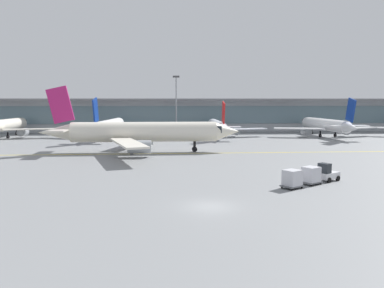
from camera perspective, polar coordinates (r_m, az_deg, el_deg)
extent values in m
plane|color=gray|center=(34.34, 2.59, -9.03)|extent=(400.00, 400.00, 0.00)
cube|color=yellow|center=(67.63, -7.00, -1.42)|extent=(109.99, 1.89, 0.01)
cube|color=#9EA3A8|center=(116.80, -1.65, 4.11)|extent=(201.17, 8.00, 9.00)
cube|color=slate|center=(112.71, -1.59, 4.25)|extent=(193.13, 0.16, 5.04)
cube|color=slate|center=(115.21, -1.64, 6.46)|extent=(209.22, 11.00, 0.60)
cylinder|color=silver|center=(106.35, -25.83, 2.45)|extent=(4.21, 21.25, 2.93)
cone|color=silver|center=(117.52, -23.22, 2.89)|extent=(2.99, 3.68, 2.78)
cube|color=black|center=(115.35, -23.68, 2.99)|extent=(2.44, 2.77, 1.03)
cube|color=silver|center=(101.74, -22.43, 2.00)|extent=(12.38, 5.31, 0.24)
cylinder|color=#999EA3|center=(103.93, -23.37, 1.59)|extent=(2.00, 3.21, 1.81)
cylinder|color=black|center=(113.16, -24.15, 1.59)|extent=(0.38, 0.38, 1.55)
cylinder|color=black|center=(113.19, -24.14, 1.39)|extent=(0.52, 0.80, 0.78)
cylinder|color=black|center=(104.09, -25.21, 1.17)|extent=(0.38, 0.38, 1.55)
cylinder|color=black|center=(104.12, -25.20, 0.96)|extent=(0.52, 0.80, 0.78)
cylinder|color=white|center=(97.13, -11.90, 2.64)|extent=(4.80, 21.28, 2.93)
cone|color=white|center=(109.11, -10.38, 3.07)|extent=(3.09, 3.75, 2.78)
cube|color=black|center=(106.80, -10.65, 3.19)|extent=(2.51, 2.83, 1.03)
cone|color=white|center=(84.68, -13.96, 2.06)|extent=(2.90, 4.89, 2.49)
cube|color=white|center=(97.59, -16.42, 2.06)|extent=(12.25, 6.93, 0.24)
cylinder|color=#999EA3|center=(98.16, -14.83, 1.65)|extent=(2.08, 3.25, 1.81)
cube|color=white|center=(93.99, -7.69, 2.10)|extent=(12.37, 5.00, 0.24)
cylinder|color=#999EA3|center=(95.75, -8.98, 1.67)|extent=(2.08, 3.25, 1.81)
cube|color=navy|center=(85.39, -13.86, 4.76)|extent=(0.66, 3.96, 5.52)
cube|color=white|center=(86.48, -15.11, 2.40)|extent=(4.48, 2.45, 0.21)
cube|color=white|center=(85.33, -12.34, 2.42)|extent=(4.48, 2.45, 0.21)
cylinder|color=black|center=(104.46, -10.92, 1.68)|extent=(0.38, 0.38, 1.55)
cylinder|color=black|center=(104.49, -10.92, 1.47)|extent=(0.54, 0.82, 0.78)
cylinder|color=black|center=(96.12, -13.26, 1.23)|extent=(0.38, 0.38, 1.55)
cylinder|color=black|center=(96.16, -13.26, 1.00)|extent=(0.54, 0.82, 0.78)
cylinder|color=black|center=(95.17, -10.96, 1.23)|extent=(0.38, 0.38, 1.55)
cylinder|color=black|center=(95.21, -10.95, 1.00)|extent=(0.54, 0.82, 0.78)
cylinder|color=silver|center=(98.85, 3.66, 2.68)|extent=(2.80, 19.36, 2.69)
cone|color=silver|center=(110.03, 2.92, 3.06)|extent=(2.57, 3.24, 2.55)
cube|color=black|center=(107.88, 3.05, 3.17)|extent=(2.11, 2.43, 0.94)
cone|color=silver|center=(87.16, 4.65, 2.18)|extent=(2.31, 4.31, 2.28)
cube|color=silver|center=(96.69, -0.27, 2.17)|extent=(11.33, 5.43, 0.22)
cylinder|color=#999EA3|center=(98.08, 0.98, 1.79)|extent=(1.68, 2.85, 1.66)
cube|color=silver|center=(98.46, 7.75, 2.19)|extent=(11.33, 5.54, 0.22)
cylinder|color=#999EA3|center=(99.27, 6.36, 1.81)|extent=(1.68, 2.85, 1.66)
cube|color=red|center=(87.83, 4.59, 4.58)|extent=(0.30, 3.62, 5.06)
cube|color=silver|center=(88.04, 3.27, 2.49)|extent=(3.96, 1.92, 0.19)
cube|color=silver|center=(88.60, 5.81, 2.49)|extent=(3.96, 1.92, 0.19)
cylinder|color=black|center=(105.70, 3.19, 1.80)|extent=(0.35, 0.35, 1.42)
cylinder|color=black|center=(105.73, 3.19, 1.61)|extent=(0.44, 0.71, 0.71)
cylinder|color=black|center=(97.22, 2.71, 1.41)|extent=(0.35, 0.35, 1.42)
cylinder|color=black|center=(97.25, 2.71, 1.20)|extent=(0.44, 0.71, 0.71)
cylinder|color=black|center=(97.69, 4.83, 1.42)|extent=(0.35, 0.35, 1.42)
cylinder|color=black|center=(97.72, 4.83, 1.21)|extent=(0.44, 0.71, 0.71)
cylinder|color=white|center=(104.67, 18.75, 2.70)|extent=(4.55, 21.27, 2.93)
cone|color=white|center=(115.80, 16.04, 3.11)|extent=(3.05, 3.72, 2.78)
cube|color=black|center=(113.64, 16.52, 3.22)|extent=(2.48, 2.81, 1.03)
cone|color=white|center=(93.33, 22.28, 2.15)|extent=(2.85, 4.87, 2.49)
cube|color=white|center=(100.01, 15.33, 2.19)|extent=(12.38, 5.14, 0.24)
cylinder|color=#999EA3|center=(102.22, 16.28, 1.79)|extent=(2.04, 3.23, 1.81)
cube|color=white|center=(106.79, 22.76, 2.17)|extent=(12.27, 6.80, 0.24)
cylinder|color=#999EA3|center=(106.76, 21.27, 1.79)|extent=(2.04, 3.23, 1.81)
cube|color=navy|center=(93.97, 22.10, 4.61)|extent=(0.61, 3.96, 5.52)
cube|color=white|center=(93.37, 20.75, 2.49)|extent=(4.46, 2.39, 0.21)
cube|color=white|center=(95.50, 23.03, 2.47)|extent=(4.46, 2.39, 0.21)
cylinder|color=black|center=(111.46, 17.02, 1.80)|extent=(0.38, 0.38, 1.55)
cylinder|color=black|center=(111.49, 17.02, 1.61)|extent=(0.53, 0.81, 0.78)
cylinder|color=black|center=(102.41, 18.15, 1.39)|extent=(0.38, 0.38, 1.55)
cylinder|color=black|center=(102.44, 18.14, 1.17)|extent=(0.53, 0.81, 0.78)
cylinder|color=black|center=(104.20, 20.11, 1.39)|extent=(0.38, 0.38, 1.55)
cylinder|color=black|center=(104.23, 20.10, 1.18)|extent=(0.53, 0.81, 0.78)
cylinder|color=silver|center=(69.23, -6.93, 1.76)|extent=(25.27, 3.85, 3.50)
cone|color=silver|center=(70.07, 5.18, 1.84)|extent=(4.25, 3.39, 3.33)
cube|color=black|center=(69.64, 2.90, 2.19)|extent=(3.19, 2.78, 1.23)
cone|color=silver|center=(71.65, -19.34, 1.60)|extent=(5.65, 3.06, 2.98)
cube|color=silver|center=(78.35, -8.12, 1.57)|extent=(6.97, 14.78, 0.29)
cylinder|color=#999EA3|center=(75.47, -7.08, 0.66)|extent=(3.74, 2.22, 2.16)
cube|color=silver|center=(60.56, -9.27, 0.15)|extent=(7.33, 14.76, 0.29)
cylinder|color=#999EA3|center=(63.41, -7.64, -0.43)|extent=(3.74, 2.22, 2.16)
cube|color=#B21E66|center=(71.16, -18.61, 5.42)|extent=(4.73, 0.44, 6.60)
cube|color=silver|center=(73.72, -17.69, 2.20)|extent=(2.54, 5.19, 0.25)
cube|color=silver|center=(68.74, -18.69, 1.88)|extent=(2.54, 5.19, 0.25)
cylinder|color=black|center=(69.62, 0.37, -0.38)|extent=(0.45, 0.45, 1.85)
cylinder|color=black|center=(69.68, 0.37, -0.76)|extent=(0.94, 0.58, 0.93)
cylinder|color=black|center=(71.97, -8.45, -0.23)|extent=(0.45, 0.45, 1.85)
cylinder|color=black|center=(72.02, -8.45, -0.60)|extent=(0.94, 0.58, 0.93)
cylinder|color=black|center=(67.28, -8.75, -0.69)|extent=(0.45, 0.45, 1.85)
cylinder|color=black|center=(67.34, -8.75, -1.08)|extent=(0.94, 0.58, 0.93)
cube|color=silver|center=(47.20, 19.20, -4.32)|extent=(2.94, 2.60, 0.70)
cube|color=#1E2328|center=(46.44, 18.72, -3.35)|extent=(1.43, 1.53, 1.10)
cylinder|color=black|center=(48.35, 19.06, -4.49)|extent=(0.62, 0.51, 0.60)
cylinder|color=black|center=(47.59, 20.46, -4.71)|extent=(0.62, 0.51, 0.60)
cylinder|color=black|center=(46.97, 17.89, -4.76)|extent=(0.62, 0.51, 0.60)
cylinder|color=black|center=(46.19, 19.31, -4.99)|extent=(0.62, 0.51, 0.60)
cube|color=#595B60|center=(44.73, 16.89, -5.30)|extent=(2.63, 2.49, 0.12)
cube|color=silver|center=(44.57, 16.93, -4.22)|extent=(2.16, 2.13, 1.60)
cylinder|color=black|center=(45.77, 16.74, -5.25)|extent=(0.24, 0.20, 0.22)
cylinder|color=black|center=(44.97, 18.18, -5.51)|extent=(0.24, 0.20, 0.22)
cylinder|color=black|center=(44.59, 15.58, -5.52)|extent=(0.24, 0.20, 0.22)
cylinder|color=black|center=(43.77, 17.04, -5.79)|extent=(0.24, 0.20, 0.22)
cube|color=#595B60|center=(42.28, 14.33, -5.89)|extent=(2.63, 2.49, 0.12)
cube|color=silver|center=(42.11, 14.36, -4.75)|extent=(2.16, 2.13, 1.60)
cylinder|color=black|center=(43.31, 14.23, -5.83)|extent=(0.24, 0.20, 0.22)
cylinder|color=black|center=(42.47, 15.70, -6.11)|extent=(0.24, 0.20, 0.22)
cylinder|color=black|center=(42.18, 12.94, -6.12)|extent=(0.24, 0.20, 0.22)
cylinder|color=black|center=(41.32, 14.42, -6.42)|extent=(0.24, 0.20, 0.22)
cylinder|color=gray|center=(107.18, -2.31, 5.57)|extent=(0.36, 0.36, 15.24)
cube|color=#3F3F42|center=(107.36, -2.33, 9.77)|extent=(1.80, 0.30, 0.50)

